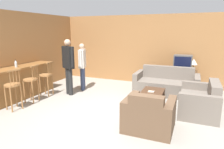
# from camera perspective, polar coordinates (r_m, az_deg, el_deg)

# --- Properties ---
(ground_plane) EXTENTS (24.00, 24.00, 0.00)m
(ground_plane) POSITION_cam_1_polar(r_m,az_deg,el_deg) (4.86, -2.04, -12.07)
(ground_plane) COLOR gray
(wall_back) EXTENTS (9.40, 0.08, 2.60)m
(wall_back) POSITION_cam_1_polar(r_m,az_deg,el_deg) (7.82, 8.84, 7.05)
(wall_back) COLOR #9E6B3D
(wall_back) RESTS_ON ground_plane
(wall_left) EXTENTS (0.08, 8.55, 2.60)m
(wall_left) POSITION_cam_1_polar(r_m,az_deg,el_deg) (7.40, -21.57, 6.03)
(wall_left) COLOR #9E6B3D
(wall_left) RESTS_ON ground_plane
(bar_counter) EXTENTS (0.55, 2.73, 0.97)m
(bar_counter) POSITION_cam_1_polar(r_m,az_deg,el_deg) (6.53, -25.65, -2.32)
(bar_counter) COLOR brown
(bar_counter) RESTS_ON ground_plane
(bar_chair_near) EXTENTS (0.47, 0.47, 1.08)m
(bar_chair_near) POSITION_cam_1_polar(r_m,az_deg,el_deg) (5.70, -26.46, -3.49)
(bar_chair_near) COLOR #996638
(bar_chair_near) RESTS_ON ground_plane
(bar_chair_mid) EXTENTS (0.45, 0.45, 1.08)m
(bar_chair_mid) POSITION_cam_1_polar(r_m,az_deg,el_deg) (6.10, -22.11, -2.10)
(bar_chair_mid) COLOR #996638
(bar_chair_mid) RESTS_ON ground_plane
(bar_chair_far) EXTENTS (0.45, 0.45, 1.08)m
(bar_chair_far) POSITION_cam_1_polar(r_m,az_deg,el_deg) (6.55, -18.25, -0.85)
(bar_chair_far) COLOR #996638
(bar_chair_far) RESTS_ON ground_plane
(couch_far) EXTENTS (1.98, 0.95, 0.85)m
(couch_far) POSITION_cam_1_polar(r_m,az_deg,el_deg) (6.72, 15.21, -2.76)
(couch_far) COLOR #70665B
(couch_far) RESTS_ON ground_plane
(armchair_near) EXTENTS (0.98, 0.90, 0.83)m
(armchair_near) POSITION_cam_1_polar(r_m,az_deg,el_deg) (4.26, 10.49, -11.44)
(armchair_near) COLOR brown
(armchair_near) RESTS_ON ground_plane
(loveseat_right) EXTENTS (0.88, 1.33, 0.82)m
(loveseat_right) POSITION_cam_1_polar(r_m,az_deg,el_deg) (5.42, 23.91, -7.10)
(loveseat_right) COLOR #70665B
(loveseat_right) RESTS_ON ground_plane
(coffee_table) EXTENTS (0.58, 1.06, 0.40)m
(coffee_table) POSITION_cam_1_polar(r_m,az_deg,el_deg) (5.52, 11.28, -5.48)
(coffee_table) COLOR #472D1E
(coffee_table) RESTS_ON ground_plane
(tv_unit) EXTENTS (0.98, 0.47, 0.66)m
(tv_unit) POSITION_cam_1_polar(r_m,az_deg,el_deg) (7.42, 19.22, -1.40)
(tv_unit) COLOR #513823
(tv_unit) RESTS_ON ground_plane
(tv) EXTENTS (0.60, 0.41, 0.54)m
(tv) POSITION_cam_1_polar(r_m,az_deg,el_deg) (7.30, 19.56, 3.16)
(tv) COLOR #4C4C4C
(tv) RESTS_ON tv_unit
(bottle) EXTENTS (0.07, 0.07, 0.22)m
(bottle) POSITION_cam_1_polar(r_m,az_deg,el_deg) (6.47, -25.78, 2.78)
(bottle) COLOR silver
(bottle) RESTS_ON bar_counter
(book_on_table) EXTENTS (0.16, 0.12, 0.03)m
(book_on_table) POSITION_cam_1_polar(r_m,az_deg,el_deg) (5.49, 11.14, -4.81)
(book_on_table) COLOR #B7AD99
(book_on_table) RESTS_ON coffee_table
(table_lamp) EXTENTS (0.24, 0.24, 0.42)m
(table_lamp) POSITION_cam_1_polar(r_m,az_deg,el_deg) (7.29, 22.31, 3.23)
(table_lamp) COLOR brown
(table_lamp) RESTS_ON tv_unit
(person_by_window) EXTENTS (0.31, 0.54, 1.59)m
(person_by_window) POSITION_cam_1_polar(r_m,az_deg,el_deg) (6.88, -8.47, 2.95)
(person_by_window) COLOR #384260
(person_by_window) RESTS_ON ground_plane
(person_by_counter) EXTENTS (0.53, 0.35, 1.76)m
(person_by_counter) POSITION_cam_1_polar(r_m,az_deg,el_deg) (6.39, -12.36, 3.00)
(person_by_counter) COLOR black
(person_by_counter) RESTS_ON ground_plane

